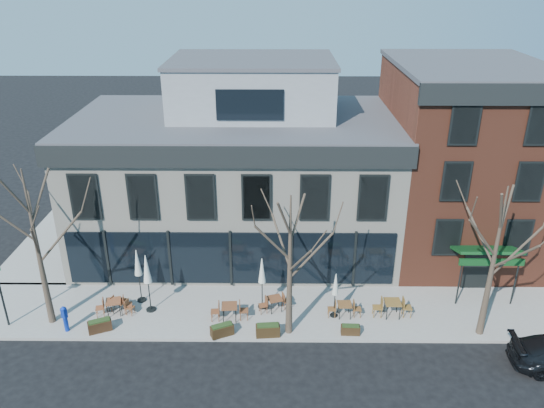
{
  "coord_description": "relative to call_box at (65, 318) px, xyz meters",
  "views": [
    {
      "loc": [
        2.39,
        -24.26,
        15.99
      ],
      "look_at": [
        2.15,
        2.0,
        4.11
      ],
      "focal_mm": 35.0,
      "sensor_mm": 36.0,
      "label": 1
    }
  ],
  "objects": [
    {
      "name": "tree_corner",
      "position": [
        -0.97,
        0.72,
        3.36
      ],
      "size": [
        3.93,
        3.98,
        7.92
      ],
      "color": "#382B21",
      "rests_on": "sidewalk_front"
    },
    {
      "name": "planter_2",
      "position": [
        9.53,
        -0.28,
        -0.43
      ],
      "size": [
        1.15,
        0.54,
        0.62
      ],
      "color": "#322210",
      "rests_on": "sidewalk_front"
    },
    {
      "name": "sign_pole",
      "position": [
        -2.99,
        0.42,
        1.19
      ],
      "size": [
        0.5,
        0.1,
        3.4
      ],
      "color": "black",
      "rests_on": "sidewalk_front"
    },
    {
      "name": "cafe_set_2",
      "position": [
        7.65,
        0.96,
        -0.23
      ],
      "size": [
        1.89,
        0.8,
        0.99
      ],
      "color": "brown",
      "rests_on": "sidewalk_front"
    },
    {
      "name": "umbrella_3",
      "position": [
        12.77,
        1.28,
        0.98
      ],
      "size": [
        0.39,
        0.39,
        2.43
      ],
      "color": "black",
      "rests_on": "sidewalk_front"
    },
    {
      "name": "planter_1",
      "position": [
        7.39,
        -0.28,
        -0.44
      ],
      "size": [
        1.15,
        0.83,
        0.6
      ],
      "color": "#302110",
      "rests_on": "sidewalk_front"
    },
    {
      "name": "call_box",
      "position": [
        0.0,
        0.0,
        0.0
      ],
      "size": [
        0.29,
        0.28,
        1.39
      ],
      "color": "#0C2BA2",
      "rests_on": "sidewalk_front"
    },
    {
      "name": "sidewalk_side",
      "position": [
        -3.74,
        9.92,
        -0.81
      ],
      "size": [
        4.5,
        12.0,
        0.15
      ],
      "primitive_type": "cube",
      "color": "gray",
      "rests_on": "ground"
    },
    {
      "name": "umbrella_2",
      "position": [
        9.21,
        1.97,
        1.26
      ],
      "size": [
        0.45,
        0.45,
        2.83
      ],
      "color": "black",
      "rests_on": "sidewalk_front"
    },
    {
      "name": "cafe_set_0",
      "position": [
        1.9,
        1.34,
        -0.25
      ],
      "size": [
        1.85,
        0.86,
        0.95
      ],
      "color": "brown",
      "rests_on": "sidewalk_front"
    },
    {
      "name": "umbrella_0",
      "position": [
        2.96,
        2.5,
        1.36
      ],
      "size": [
        0.48,
        0.48,
        2.97
      ],
      "color": "black",
      "rests_on": "sidewalk_front"
    },
    {
      "name": "ground",
      "position": [
        7.51,
        3.92,
        -0.89
      ],
      "size": [
        120.0,
        120.0,
        0.0
      ],
      "primitive_type": "plane",
      "color": "black",
      "rests_on": "ground"
    },
    {
      "name": "cafe_set_3",
      "position": [
        9.85,
        1.72,
        -0.28
      ],
      "size": [
        1.71,
        0.94,
        0.88
      ],
      "color": "brown",
      "rests_on": "sidewalk_front"
    },
    {
      "name": "corner_building",
      "position": [
        7.59,
        8.99,
        3.84
      ],
      "size": [
        18.39,
        10.39,
        11.1
      ],
      "color": "beige",
      "rests_on": "ground"
    },
    {
      "name": "umbrella_1",
      "position": [
        3.62,
        1.68,
        1.48
      ],
      "size": [
        0.5,
        0.5,
        3.14
      ],
      "color": "black",
      "rests_on": "sidewalk_front"
    },
    {
      "name": "red_brick_building",
      "position": [
        20.51,
        8.91,
        4.75
      ],
      "size": [
        8.2,
        11.78,
        11.18
      ],
      "color": "brown",
      "rests_on": "ground"
    },
    {
      "name": "cafe_set_4",
      "position": [
        13.27,
        1.25,
        -0.28
      ],
      "size": [
        1.68,
        0.68,
        0.89
      ],
      "color": "brown",
      "rests_on": "sidewalk_front"
    },
    {
      "name": "planter_3",
      "position": [
        13.4,
        -0.12,
        -0.49
      ],
      "size": [
        0.9,
        0.39,
        0.5
      ],
      "color": "#332111",
      "rests_on": "sidewalk_front"
    },
    {
      "name": "sidewalk_front",
      "position": [
        10.76,
        1.77,
        -0.81
      ],
      "size": [
        33.5,
        4.7,
        0.15
      ],
      "primitive_type": "cube",
      "color": "gray",
      "rests_on": "ground"
    },
    {
      "name": "cafe_set_1",
      "position": [
        2.15,
        1.5,
        -0.32
      ],
      "size": [
        1.58,
        0.84,
        0.81
      ],
      "color": "brown",
      "rests_on": "sidewalk_front"
    },
    {
      "name": "tree_right",
      "position": [
        19.53,
        0.02,
        3.13
      ],
      "size": [
        3.72,
        3.77,
        7.48
      ],
      "color": "#382B21",
      "rests_on": "sidewalk_front"
    },
    {
      "name": "planter_0",
      "position": [
        1.58,
        0.0,
        -0.44
      ],
      "size": [
        1.16,
        0.82,
        0.61
      ],
      "color": "#301D10",
      "rests_on": "sidewalk_front"
    },
    {
      "name": "tree_mid",
      "position": [
        10.52,
        0.02,
        2.91
      ],
      "size": [
        3.5,
        3.55,
        7.04
      ],
      "color": "#382B21",
      "rests_on": "sidewalk_front"
    },
    {
      "name": "cafe_set_5",
      "position": [
        15.61,
        1.3,
        -0.21
      ],
      "size": [
        1.95,
        0.79,
        1.03
      ],
      "color": "brown",
      "rests_on": "sidewalk_front"
    }
  ]
}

